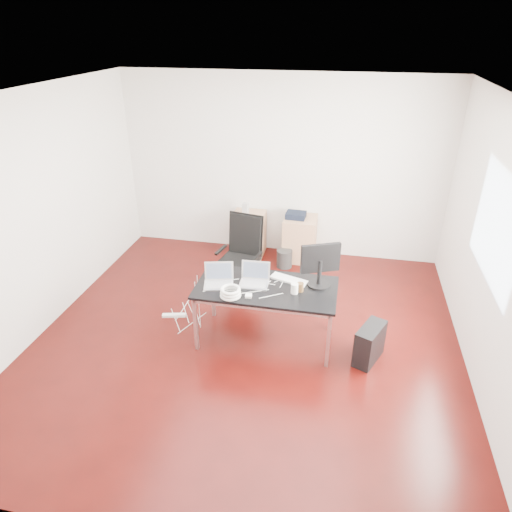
% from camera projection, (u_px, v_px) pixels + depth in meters
% --- Properties ---
extents(room_shell, '(5.00, 5.00, 5.00)m').
position_uv_depth(room_shell, '(249.00, 233.00, 4.86)').
color(room_shell, '#310705').
rests_on(room_shell, ground).
extents(desk, '(1.60, 0.80, 0.73)m').
position_uv_depth(desk, '(266.00, 291.00, 5.20)').
color(desk, black).
rests_on(desk, ground).
extents(office_chair, '(0.56, 0.58, 1.08)m').
position_uv_depth(office_chair, '(241.00, 252.00, 6.25)').
color(office_chair, black).
rests_on(office_chair, ground).
extents(filing_cabinet_left, '(0.50, 0.50, 0.70)m').
position_uv_depth(filing_cabinet_left, '(249.00, 234.00, 7.37)').
color(filing_cabinet_left, '#AA7755').
rests_on(filing_cabinet_left, ground).
extents(filing_cabinet_right, '(0.50, 0.50, 0.70)m').
position_uv_depth(filing_cabinet_right, '(300.00, 238.00, 7.22)').
color(filing_cabinet_right, '#AA7755').
rests_on(filing_cabinet_right, ground).
extents(pc_tower, '(0.37, 0.49, 0.44)m').
position_uv_depth(pc_tower, '(370.00, 344.00, 5.08)').
color(pc_tower, black).
rests_on(pc_tower, ground).
extents(wastebasket, '(0.28, 0.28, 0.28)m').
position_uv_depth(wastebasket, '(284.00, 259.00, 7.07)').
color(wastebasket, black).
rests_on(wastebasket, ground).
extents(power_strip, '(0.31, 0.13, 0.04)m').
position_uv_depth(power_strip, '(174.00, 315.00, 5.92)').
color(power_strip, white).
rests_on(power_strip, ground).
extents(laptop_left, '(0.38, 0.32, 0.23)m').
position_uv_depth(laptop_left, '(219.00, 280.00, 5.21)').
color(laptop_left, silver).
rests_on(laptop_left, desk).
extents(laptop_right, '(0.34, 0.27, 0.23)m').
position_uv_depth(laptop_right, '(254.00, 279.00, 5.23)').
color(laptop_right, silver).
rests_on(laptop_right, desk).
extents(monitor, '(0.43, 0.26, 0.51)m').
position_uv_depth(monitor, '(320.00, 263.00, 5.10)').
color(monitor, black).
rests_on(monitor, desk).
extents(keyboard, '(0.46, 0.27, 0.02)m').
position_uv_depth(keyboard, '(289.00, 280.00, 5.30)').
color(keyboard, white).
rests_on(keyboard, desk).
extents(cup_white, '(0.10, 0.10, 0.12)m').
position_uv_depth(cup_white, '(295.00, 288.00, 5.03)').
color(cup_white, white).
rests_on(cup_white, desk).
extents(cup_brown, '(0.08, 0.08, 0.10)m').
position_uv_depth(cup_brown, '(300.00, 287.00, 5.08)').
color(cup_brown, '#50351B').
rests_on(cup_brown, desk).
extents(cable_coil, '(0.24, 0.24, 0.11)m').
position_uv_depth(cable_coil, '(230.00, 292.00, 4.97)').
color(cable_coil, white).
rests_on(cable_coil, desk).
extents(power_adapter, '(0.08, 0.08, 0.03)m').
position_uv_depth(power_adapter, '(248.00, 296.00, 4.98)').
color(power_adapter, white).
rests_on(power_adapter, desk).
extents(speaker, '(0.10, 0.09, 0.18)m').
position_uv_depth(speaker, '(245.00, 209.00, 7.17)').
color(speaker, '#9E9E9E').
rests_on(speaker, filing_cabinet_left).
extents(navy_garment, '(0.31, 0.26, 0.09)m').
position_uv_depth(navy_garment, '(296.00, 215.00, 7.05)').
color(navy_garment, black).
rests_on(navy_garment, filing_cabinet_right).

